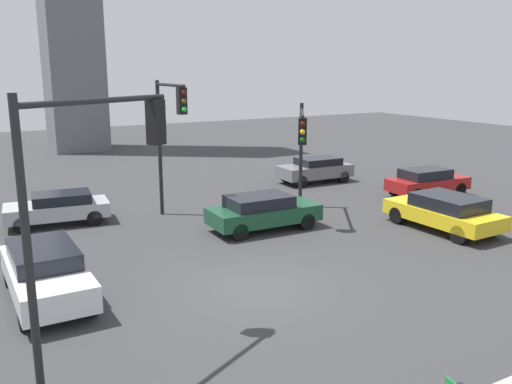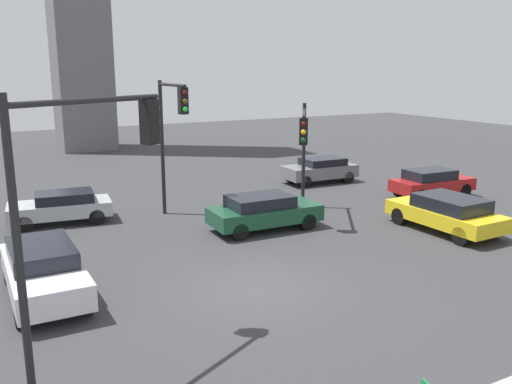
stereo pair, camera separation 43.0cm
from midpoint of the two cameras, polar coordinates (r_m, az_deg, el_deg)
name	(u,v)px [view 2 (the right image)]	position (r m, az deg, el deg)	size (l,w,h in m)	color
ground_plane	(257,288)	(16.04, 0.85, -9.92)	(90.71, 90.71, 0.00)	#38383A
traffic_light_0	(87,173)	(11.47, -16.17, 1.96)	(3.41, 1.85, 5.79)	black
traffic_light_2	(172,122)	(22.21, -8.22, 7.17)	(0.32, 2.90, 5.67)	black
traffic_light_3	(304,139)	(22.51, 5.53, 5.52)	(2.27, 3.31, 4.67)	black
car_0	(447,212)	(22.38, 19.74, -2.02)	(2.12, 4.55, 1.40)	yellow
car_1	(264,211)	(21.27, 1.38, -2.02)	(4.34, 1.94, 1.39)	#19472D
car_3	(432,182)	(27.90, 18.21, 0.95)	(4.13, 1.89, 1.39)	maroon
car_4	(43,270)	(16.18, -20.51, -7.61)	(1.87, 4.62, 1.47)	silver
car_5	(320,169)	(30.17, 7.09, 2.34)	(4.06, 1.93, 1.36)	slate
car_6	(61,207)	(23.48, -19.10, -1.44)	(4.14, 2.17, 1.28)	#ADB2B7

